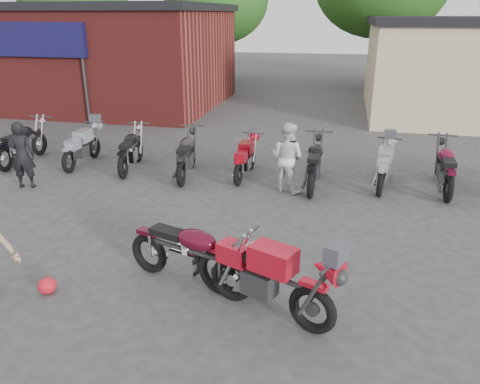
% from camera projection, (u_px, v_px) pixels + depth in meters
% --- Properties ---
extents(ground, '(90.00, 90.00, 0.00)m').
position_uv_depth(ground, '(158.00, 285.00, 7.14)').
color(ground, '#353538').
extents(brick_building, '(12.00, 8.00, 4.00)m').
position_uv_depth(brick_building, '(85.00, 58.00, 21.02)').
color(brick_building, maroon).
rests_on(brick_building, ground).
extents(tree_0, '(6.56, 6.56, 8.20)m').
position_uv_depth(tree_0, '(75.00, 9.00, 28.57)').
color(tree_0, '#1E4C14').
rests_on(tree_0, ground).
extents(tree_1, '(5.92, 5.92, 7.40)m').
position_uv_depth(tree_1, '(217.00, 17.00, 26.89)').
color(tree_1, '#1E4C14').
rests_on(tree_1, ground).
extents(tree_2, '(7.04, 7.04, 8.80)m').
position_uv_depth(tree_2, '(380.00, 3.00, 24.81)').
color(tree_2, '#1E4C14').
rests_on(tree_2, ground).
extents(vintage_motorcycle, '(2.23, 1.32, 1.23)m').
position_uv_depth(vintage_motorcycle, '(190.00, 250.00, 6.90)').
color(vintage_motorcycle, '#4A091B').
rests_on(vintage_motorcycle, ground).
extents(sportbike, '(2.26, 1.51, 1.25)m').
position_uv_depth(sportbike, '(265.00, 272.00, 6.28)').
color(sportbike, red).
rests_on(sportbike, ground).
extents(helmet, '(0.36, 0.36, 0.25)m').
position_uv_depth(helmet, '(47.00, 286.00, 6.90)').
color(helmet, red).
rests_on(helmet, ground).
extents(person_dark, '(0.65, 0.51, 1.59)m').
position_uv_depth(person_dark, '(22.00, 155.00, 10.88)').
color(person_dark, black).
rests_on(person_dark, ground).
extents(person_light, '(0.96, 0.86, 1.62)m').
position_uv_depth(person_light, '(287.00, 157.00, 10.66)').
color(person_light, silver).
rests_on(person_light, ground).
extents(row_bike_0, '(0.76, 2.15, 1.23)m').
position_uv_depth(row_bike_0, '(22.00, 141.00, 12.80)').
color(row_bike_0, black).
rests_on(row_bike_0, ground).
extents(row_bike_1, '(0.71, 1.95, 1.12)m').
position_uv_depth(row_bike_1, '(82.00, 145.00, 12.64)').
color(row_bike_1, '#9797A4').
rests_on(row_bike_1, ground).
extents(row_bike_2, '(0.99, 2.10, 1.17)m').
position_uv_depth(row_bike_2, '(131.00, 148.00, 12.25)').
color(row_bike_2, black).
rests_on(row_bike_2, ground).
extents(row_bike_3, '(1.00, 2.19, 1.23)m').
position_uv_depth(row_bike_3, '(187.00, 152.00, 11.74)').
color(row_bike_3, '#242326').
rests_on(row_bike_3, ground).
extents(row_bike_4, '(0.67, 1.84, 1.06)m').
position_uv_depth(row_bike_4, '(245.00, 157.00, 11.70)').
color(row_bike_4, '#A20D1C').
rests_on(row_bike_4, ground).
extents(row_bike_5, '(0.73, 2.16, 1.25)m').
position_uv_depth(row_bike_5, '(315.00, 161.00, 11.03)').
color(row_bike_5, black).
rests_on(row_bike_5, ground).
extents(row_bike_6, '(0.91, 1.98, 1.10)m').
position_uv_depth(row_bike_6, '(385.00, 164.00, 11.03)').
color(row_bike_6, '#92979F').
rests_on(row_bike_6, ground).
extents(row_bike_7, '(0.79, 2.14, 1.23)m').
position_uv_depth(row_bike_7, '(445.00, 165.00, 10.77)').
color(row_bike_7, '#5B0B24').
rests_on(row_bike_7, ground).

